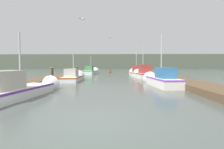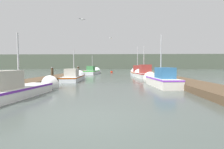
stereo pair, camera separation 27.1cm
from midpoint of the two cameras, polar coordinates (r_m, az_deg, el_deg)
ground_plane at (r=5.16m, az=-6.47°, el=-14.55°), size 200.00×200.00×0.00m
dock_left at (r=21.97m, az=-15.48°, el=-0.60°), size 2.28×40.00×0.38m
dock_right at (r=21.55m, az=16.50°, el=-0.69°), size 2.28×40.00×0.38m
distant_shore_ridge at (r=76.78m, az=1.90°, el=4.12°), size 120.00×16.00×5.88m
fishing_boat_0 at (r=9.85m, az=-26.66°, el=-4.10°), size 1.91×6.00×3.51m
fishing_boat_1 at (r=13.94m, az=15.80°, el=-1.56°), size 1.81×5.65×4.17m
fishing_boat_2 at (r=18.57m, az=-11.70°, el=-0.68°), size 1.82×6.22×3.60m
fishing_boat_3 at (r=22.04m, az=10.52°, el=0.25°), size 2.02×4.83×4.37m
fishing_boat_4 at (r=26.57m, az=8.50°, el=0.64°), size 1.84×5.77×4.84m
fishing_boat_5 at (r=30.92m, az=-5.99°, el=0.96°), size 2.26×6.44×3.71m
mooring_piling_0 at (r=15.44m, az=-18.43°, el=-0.27°), size 0.23×0.23×1.39m
mooring_piling_1 at (r=24.76m, az=-10.65°, el=1.05°), size 0.31×0.31×1.40m
channel_buoy at (r=36.02m, az=0.12°, el=0.83°), size 0.49×0.49×0.99m
seagull_lead at (r=15.20m, az=-9.21°, el=17.37°), size 0.54×0.37×0.12m
seagull_1 at (r=22.35m, az=-0.03°, el=11.84°), size 0.30×0.56×0.12m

